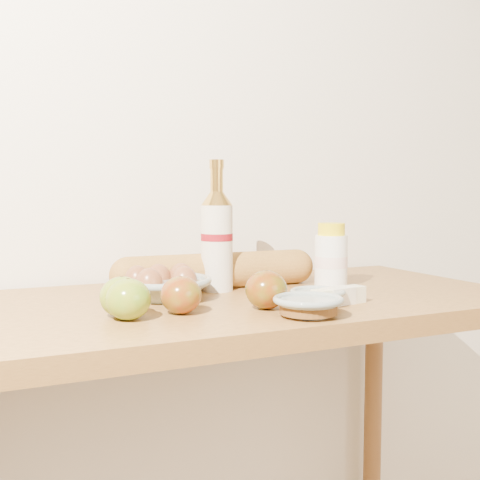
% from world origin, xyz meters
% --- Properties ---
extents(back_wall, '(3.50, 0.02, 2.60)m').
position_xyz_m(back_wall, '(0.00, 1.51, 1.30)').
color(back_wall, silver).
rests_on(back_wall, ground).
extents(table, '(1.20, 0.60, 0.90)m').
position_xyz_m(table, '(0.00, 1.18, 0.78)').
color(table, '#A67235').
rests_on(table, ground).
extents(bourbon_bottle, '(0.09, 0.09, 0.28)m').
position_xyz_m(bourbon_bottle, '(-0.00, 1.27, 1.02)').
color(bourbon_bottle, beige).
rests_on(bourbon_bottle, table).
extents(cream_bottle, '(0.09, 0.09, 0.15)m').
position_xyz_m(cream_bottle, '(0.25, 1.20, 0.97)').
color(cream_bottle, white).
rests_on(cream_bottle, table).
extents(egg_bowl, '(0.19, 0.19, 0.07)m').
position_xyz_m(egg_bowl, '(-0.14, 1.22, 0.93)').
color(egg_bowl, gray).
rests_on(egg_bowl, table).
extents(baguette, '(0.48, 0.09, 0.08)m').
position_xyz_m(baguette, '(0.01, 1.30, 0.94)').
color(baguette, '#B17E36').
rests_on(baguette, table).
extents(apple_yellowgreen, '(0.09, 0.09, 0.07)m').
position_xyz_m(apple_yellowgreen, '(-0.26, 1.08, 0.94)').
color(apple_yellowgreen, olive).
rests_on(apple_yellowgreen, table).
extents(apple_redgreen_front, '(0.09, 0.09, 0.07)m').
position_xyz_m(apple_redgreen_front, '(-0.15, 1.07, 0.93)').
color(apple_redgreen_front, '#95080C').
rests_on(apple_redgreen_front, table).
extents(apple_redgreen_right, '(0.10, 0.10, 0.07)m').
position_xyz_m(apple_redgreen_right, '(0.00, 1.04, 0.94)').
color(apple_redgreen_right, maroon).
rests_on(apple_redgreen_right, table).
extents(sugar_bowl, '(0.14, 0.14, 0.04)m').
position_xyz_m(sugar_bowl, '(0.04, 0.95, 0.92)').
color(sugar_bowl, gray).
rests_on(sugar_bowl, table).
extents(syrup_bowl, '(0.13, 0.13, 0.03)m').
position_xyz_m(syrup_bowl, '(0.11, 1.03, 0.92)').
color(syrup_bowl, gray).
rests_on(syrup_bowl, table).
extents(butter_stick, '(0.12, 0.05, 0.03)m').
position_xyz_m(butter_stick, '(0.15, 1.02, 0.92)').
color(butter_stick, beige).
rests_on(butter_stick, table).
extents(apple_extra, '(0.09, 0.09, 0.07)m').
position_xyz_m(apple_extra, '(-0.25, 1.05, 0.94)').
color(apple_extra, olive).
rests_on(apple_extra, table).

